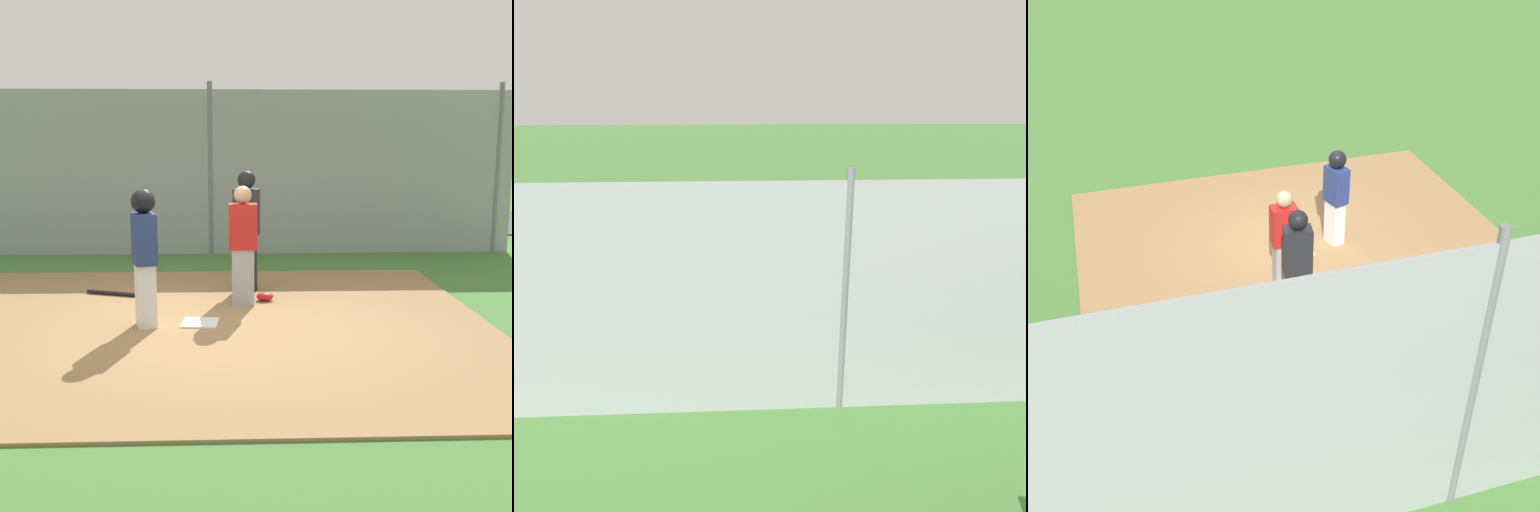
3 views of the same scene
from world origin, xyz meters
The scene contains 9 objects.
ground_plane centered at (0.00, 0.00, 0.00)m, with size 140.00×140.00×0.00m, color #477A38.
dirt_infield centered at (0.00, 0.00, 0.01)m, with size 7.20×6.40×0.03m, color #9E774C.
home_plate centered at (0.00, 0.00, 0.04)m, with size 0.44×0.44×0.02m, color white.
catcher centered at (-0.55, -0.92, 0.88)m, with size 0.38×0.26×1.63m.
umpire centered at (-0.62, -1.78, 0.98)m, with size 0.41×0.31×1.79m.
runner centered at (0.65, 0.09, 0.99)m, with size 0.36×0.44×1.68m.
baseball_bat centered at (1.36, -1.53, 0.06)m, with size 0.06×0.06×0.79m, color black.
catcher_mask centered at (-0.86, -1.12, 0.09)m, with size 0.24×0.20×0.12m, color red.
backstop_fence centered at (0.00, -5.12, 1.60)m, with size 12.00×0.10×3.35m.
Camera 3 is at (-2.99, -8.90, 5.98)m, focal length 46.35 mm.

